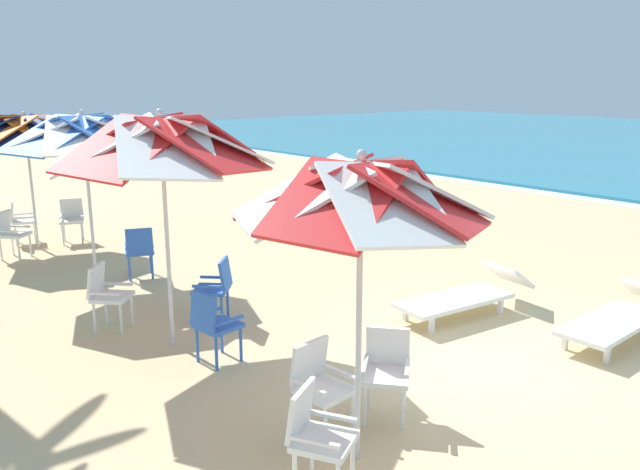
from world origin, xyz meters
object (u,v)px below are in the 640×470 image
object	(u,v)px
sun_lounger_0	(619,317)
sun_lounger_1	(465,295)
plastic_chair_3	(216,286)
beach_umbrella_3	(26,131)
beach_umbrella_2	(84,134)
plastic_chair_1	(316,433)
plastic_chair_4	(107,293)
plastic_chair_7	(10,232)
plastic_chair_9	(72,217)
beach_umbrella_1	(162,144)
plastic_chair_6	(140,249)
plastic_chair_2	(319,382)
plastic_chair_5	(213,322)
beach_umbrella_0	(361,195)
plastic_chair_8	(20,219)
plastic_chair_0	(386,367)

from	to	relation	value
sun_lounger_0	sun_lounger_1	bearing A→B (deg)	-155.63
plastic_chair_3	beach_umbrella_3	bearing A→B (deg)	-173.78
beach_umbrella_2	sun_lounger_1	size ratio (longest dim) A/B	1.24
plastic_chair_1	plastic_chair_4	xyz separation A→B (m)	(-4.34, 0.11, 0.00)
plastic_chair_7	plastic_chair_9	xyz separation A→B (m)	(-0.51, 1.29, 0.00)
plastic_chair_7	beach_umbrella_1	bearing A→B (deg)	3.77
beach_umbrella_2	plastic_chair_3	bearing A→B (deg)	13.20
plastic_chair_9	plastic_chair_6	bearing A→B (deg)	-0.78
plastic_chair_9	plastic_chair_7	bearing A→B (deg)	-68.41
plastic_chair_3	beach_umbrella_3	distance (m)	5.89
plastic_chair_1	beach_umbrella_1	distance (m)	3.91
beach_umbrella_2	sun_lounger_0	size ratio (longest dim) A/B	1.27
plastic_chair_4	beach_umbrella_2	world-z (taller)	beach_umbrella_2
beach_umbrella_1	beach_umbrella_3	size ratio (longest dim) A/B	1.10
plastic_chair_2	plastic_chair_5	distance (m)	1.90
plastic_chair_5	beach_umbrella_0	bearing A→B (deg)	-1.57
plastic_chair_5	beach_umbrella_2	xyz separation A→B (m)	(-3.77, 0.10, 1.88)
plastic_chair_1	plastic_chair_7	world-z (taller)	same
plastic_chair_2	plastic_chair_7	xyz separation A→B (m)	(-8.15, -0.43, 0.00)
plastic_chair_3	plastic_chair_8	distance (m)	6.22
plastic_chair_3	sun_lounger_0	world-z (taller)	plastic_chair_3
plastic_chair_4	beach_umbrella_3	xyz separation A→B (m)	(-4.92, 0.62, 1.74)
plastic_chair_1	beach_umbrella_1	size ratio (longest dim) A/B	0.30
plastic_chair_4	plastic_chair_5	world-z (taller)	same
plastic_chair_9	sun_lounger_1	xyz separation A→B (m)	(7.63, 2.65, -0.22)
plastic_chair_0	beach_umbrella_1	bearing A→B (deg)	-165.24
plastic_chair_8	sun_lounger_0	world-z (taller)	plastic_chair_8
plastic_chair_7	plastic_chair_9	bearing A→B (deg)	111.59
beach_umbrella_3	sun_lounger_0	distance (m)	10.42
plastic_chair_8	plastic_chair_7	bearing A→B (deg)	-23.60
beach_umbrella_0	sun_lounger_0	distance (m)	4.78
plastic_chair_0	plastic_chair_6	distance (m)	5.66
beach_umbrella_2	plastic_chair_8	xyz separation A→B (m)	(-3.54, -0.10, -1.88)
plastic_chair_2	beach_umbrella_0	bearing A→B (deg)	-3.44
beach_umbrella_1	plastic_chair_8	world-z (taller)	beach_umbrella_1
beach_umbrella_1	plastic_chair_8	size ratio (longest dim) A/B	3.29
plastic_chair_5	sun_lounger_0	xyz separation A→B (m)	(2.63, 4.26, -0.22)
plastic_chair_1	plastic_chair_7	distance (m)	8.79
beach_umbrella_1	plastic_chair_8	distance (m)	6.80
plastic_chair_8	sun_lounger_1	size ratio (longest dim) A/B	0.39
plastic_chair_0	plastic_chair_2	size ratio (longest dim) A/B	1.00
plastic_chair_8	sun_lounger_1	bearing A→B (deg)	22.97
plastic_chair_3	plastic_chair_4	size ratio (longest dim) A/B	1.00
plastic_chair_0	plastic_chair_5	xyz separation A→B (m)	(-2.08, -0.65, 0.00)
plastic_chair_7	plastic_chair_8	world-z (taller)	same
beach_umbrella_2	plastic_chair_6	distance (m)	2.01
plastic_chair_8	plastic_chair_1	bearing A→B (deg)	-3.53
sun_lounger_1	beach_umbrella_3	bearing A→B (deg)	-156.18
plastic_chair_6	plastic_chair_8	size ratio (longest dim) A/B	1.00
plastic_chair_3	plastic_chair_9	bearing A→B (deg)	179.03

